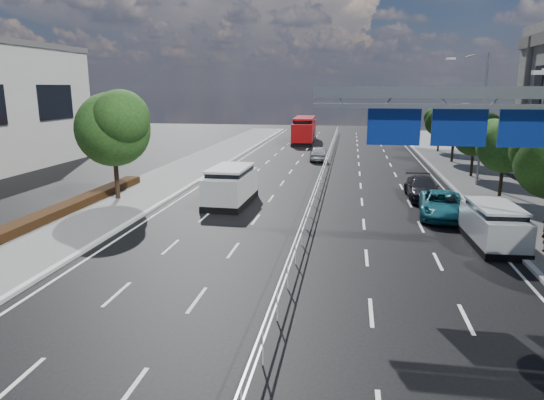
# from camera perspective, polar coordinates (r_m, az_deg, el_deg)

# --- Properties ---
(median_fence) EXTENTS (0.05, 85.00, 1.02)m
(median_fence) POSITION_cam_1_polar(r_m,az_deg,el_deg) (32.28, 5.52, 1.88)
(median_fence) COLOR silver
(median_fence) RESTS_ON ground
(overhead_gantry) EXTENTS (10.24, 0.38, 7.45)m
(overhead_gantry) POSITION_cam_1_polar(r_m,az_deg,el_deg) (19.77, 23.40, 8.64)
(overhead_gantry) COLOR gray
(overhead_gantry) RESTS_ON ground
(streetlight_far) EXTENTS (2.78, 2.40, 9.00)m
(streetlight_far) POSITION_cam_1_polar(r_m,az_deg,el_deg) (36.16, 23.17, 9.59)
(streetlight_far) COLOR gray
(streetlight_far) RESTS_ON ground
(near_tree_back) EXTENTS (4.84, 4.51, 6.69)m
(near_tree_back) POSITION_cam_1_polar(r_m,az_deg,el_deg) (30.52, -18.15, 8.40)
(near_tree_back) COLOR black
(near_tree_back) RESTS_ON ground
(far_tree_e) EXTENTS (3.63, 3.38, 5.13)m
(far_tree_e) POSITION_cam_1_polar(r_m,az_deg,el_deg) (32.59, 25.83, 6.14)
(far_tree_e) COLOR black
(far_tree_e) RESTS_ON ground
(far_tree_f) EXTENTS (3.52, 3.28, 5.02)m
(far_tree_f) POSITION_cam_1_polar(r_m,az_deg,el_deg) (39.82, 22.83, 7.37)
(far_tree_f) COLOR black
(far_tree_f) RESTS_ON ground
(far_tree_g) EXTENTS (3.96, 3.69, 5.45)m
(far_tree_g) POSITION_cam_1_polar(r_m,az_deg,el_deg) (47.10, 20.78, 8.60)
(far_tree_g) COLOR black
(far_tree_g) RESTS_ON ground
(far_tree_h) EXTENTS (3.41, 3.18, 4.91)m
(far_tree_h) POSITION_cam_1_polar(r_m,az_deg,el_deg) (54.48, 19.22, 8.88)
(far_tree_h) COLOR black
(far_tree_h) RESTS_ON ground
(white_minivan) EXTENTS (2.35, 5.19, 2.23)m
(white_minivan) POSITION_cam_1_polar(r_m,az_deg,el_deg) (28.84, -4.89, 1.70)
(white_minivan) COLOR black
(white_minivan) RESTS_ON ground
(red_bus) EXTENTS (2.84, 10.61, 3.15)m
(red_bus) POSITION_cam_1_polar(r_m,az_deg,el_deg) (61.54, 3.83, 8.31)
(red_bus) COLOR black
(red_bus) RESTS_ON ground
(near_car_silver) EXTENTS (1.94, 4.16, 1.38)m
(near_car_silver) POSITION_cam_1_polar(r_m,az_deg,el_deg) (46.26, 5.46, 5.50)
(near_car_silver) COLOR #A6A8AD
(near_car_silver) RESTS_ON ground
(near_car_dark) EXTENTS (2.06, 5.28, 1.71)m
(near_car_dark) POSITION_cam_1_polar(r_m,az_deg,el_deg) (61.90, 4.17, 7.60)
(near_car_dark) COLOR black
(near_car_dark) RESTS_ON ground
(silver_minivan) EXTENTS (2.06, 4.49, 1.84)m
(silver_minivan) POSITION_cam_1_polar(r_m,az_deg,el_deg) (23.32, 24.62, -2.71)
(silver_minivan) COLOR black
(silver_minivan) RESTS_ON ground
(parked_car_teal) EXTENTS (2.77, 5.06, 1.34)m
(parked_car_teal) POSITION_cam_1_polar(r_m,az_deg,el_deg) (27.39, 19.31, -0.53)
(parked_car_teal) COLOR #165867
(parked_car_teal) RESTS_ON ground
(parked_car_dark) EXTENTS (1.93, 4.59, 1.32)m
(parked_car_dark) POSITION_cam_1_polar(r_m,az_deg,el_deg) (31.54, 17.27, 1.33)
(parked_car_dark) COLOR black
(parked_car_dark) RESTS_ON ground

